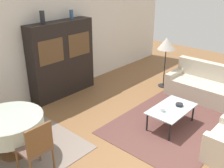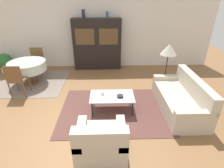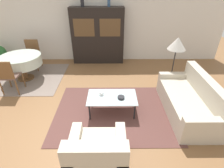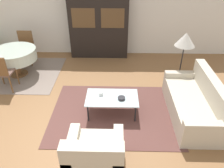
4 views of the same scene
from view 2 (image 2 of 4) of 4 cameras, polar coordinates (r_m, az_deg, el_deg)
name	(u,v)px [view 2 (image 2 of 4)]	position (r m, az deg, el deg)	size (l,w,h in m)	color
ground_plane	(70,122)	(4.28, -13.57, -12.04)	(14.00, 14.00, 0.00)	brown
wall_back	(84,33)	(7.05, -9.25, 16.21)	(10.00, 0.06, 2.70)	silver
area_rug	(114,110)	(4.56, 0.58, -8.38)	(2.69, 2.09, 0.01)	brown
dining_rug	(33,82)	(6.49, -24.46, 0.49)	(2.18, 2.04, 0.01)	gray
couch	(181,99)	(4.74, 21.58, -4.59)	(0.87, 1.91, 0.88)	beige
armchair	(101,142)	(3.28, -3.54, -18.52)	(0.89, 0.83, 0.85)	beige
coffee_table	(112,97)	(4.35, 0.00, -4.28)	(1.09, 0.64, 0.41)	black
display_cabinet	(97,44)	(6.85, -4.83, 12.74)	(1.80, 0.40, 1.91)	black
dining_table	(27,66)	(6.25, -25.88, 5.22)	(1.16, 1.16, 0.75)	brown
dining_chair_near	(16,78)	(5.60, -28.74, 1.62)	(0.44, 0.44, 0.95)	brown
dining_chair_far	(37,60)	(6.95, -23.39, 7.35)	(0.44, 0.44, 0.95)	brown
floor_lamp	(169,51)	(5.44, 18.05, 10.35)	(0.47, 0.47, 1.40)	black
cup	(102,93)	(4.38, -3.17, -2.98)	(0.10, 0.10, 0.08)	white
bowl	(120,96)	(4.27, 2.66, -3.98)	(0.15, 0.15, 0.05)	#232328
vase_tall	(83,14)	(6.70, -9.35, 21.70)	(0.11, 0.11, 0.29)	#232328
vase_short	(107,15)	(6.66, -1.55, 21.70)	(0.09, 0.09, 0.22)	#33517A
potted_plant	(5,62)	(7.75, -31.65, 6.16)	(0.56, 0.56, 0.72)	beige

